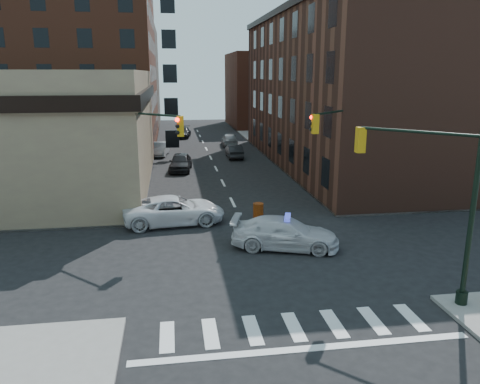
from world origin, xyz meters
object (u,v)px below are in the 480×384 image
object	(u,v)px
parked_car_wfar	(160,149)
barrel_road	(258,212)
parked_car_wnear	(181,162)
barricade_nw_a	(85,212)
police_car	(285,233)
pedestrian_b	(80,211)
pickup	(174,210)
parked_car_enear	(234,151)
pedestrian_a	(96,201)
barrel_bank	(177,211)

from	to	relation	value
parked_car_wfar	barrel_road	xyz separation A→B (m)	(6.36, -24.60, -0.15)
parked_car_wnear	barricade_nw_a	world-z (taller)	parked_car_wnear
police_car	barrel_road	size ratio (longest dim) A/B	4.91
pedestrian_b	barricade_nw_a	xyz separation A→B (m)	(0.08, 0.97, -0.40)
pickup	parked_car_enear	distance (m)	22.72
parked_car_wnear	parked_car_wfar	xyz separation A→B (m)	(-2.03, 8.59, -0.09)
parked_car_wnear	parked_car_enear	xyz separation A→B (m)	(5.84, 5.98, -0.10)
police_car	pickup	xyz separation A→B (m)	(-5.62, 4.93, 0.04)
police_car	parked_car_wnear	world-z (taller)	parked_car_wnear
pedestrian_a	barrel_bank	xyz separation A→B (m)	(4.89, -0.57, -0.64)
barrel_bank	parked_car_wnear	bearing A→B (deg)	87.65
parked_car_enear	parked_car_wfar	bearing A→B (deg)	-18.68
pedestrian_b	barricade_nw_a	size ratio (longest dim) A/B	1.43
parked_car_enear	pedestrian_b	bearing A→B (deg)	60.42
parked_car_wnear	barricade_nw_a	xyz separation A→B (m)	(-6.16, -14.60, -0.21)
pickup	parked_car_wnear	xyz separation A→B (m)	(0.76, 15.77, -0.03)
pickup	barrel_road	distance (m)	5.11
pickup	barricade_nw_a	distance (m)	5.54
police_car	pickup	bearing A→B (deg)	65.23
parked_car_enear	pedestrian_a	distance (m)	23.12
pedestrian_a	parked_car_wnear	bearing A→B (deg)	78.69
police_car	parked_car_wnear	distance (m)	21.26
pickup	pedestrian_a	world-z (taller)	pedestrian_a
pedestrian_b	barrel_bank	xyz separation A→B (m)	(5.63, 0.83, -0.49)
parked_car_wfar	barricade_nw_a	bearing A→B (deg)	-92.32
police_car	barrel_road	bearing A→B (deg)	22.93
barrel_bank	parked_car_enear	bearing A→B (deg)	72.72
parked_car_wnear	barricade_nw_a	distance (m)	15.85
parked_car_wnear	parked_car_wfar	world-z (taller)	parked_car_wnear
pickup	pedestrian_a	bearing A→B (deg)	65.29
barrel_bank	barrel_road	bearing A→B (deg)	-14.44
pedestrian_a	pedestrian_b	world-z (taller)	pedestrian_a
parked_car_wfar	pedestrian_a	size ratio (longest dim) A/B	2.19
parked_car_wfar	barrel_road	size ratio (longest dim) A/B	3.86
parked_car_enear	barrel_road	size ratio (longest dim) A/B	3.83
pedestrian_a	pickup	bearing A→B (deg)	-8.78
parked_car_wfar	barricade_nw_a	xyz separation A→B (m)	(-4.14, -23.18, -0.12)
barrel_bank	barricade_nw_a	distance (m)	5.56
parked_car_wnear	barricade_nw_a	bearing A→B (deg)	-106.35
barricade_nw_a	pedestrian_a	bearing A→B (deg)	25.98
pedestrian_b	parked_car_wnear	bearing A→B (deg)	77.90
pedestrian_a	barrel_bank	world-z (taller)	pedestrian_a
parked_car_enear	pedestrian_a	world-z (taller)	pedestrian_a
pedestrian_b	barrel_bank	size ratio (longest dim) A/B	1.68
pedestrian_a	parked_car_enear	bearing A→B (deg)	70.52
parked_car_wnear	pickup	bearing A→B (deg)	-86.21
police_car	barrel_road	xyz separation A→B (m)	(-0.53, 4.68, -0.24)
pickup	parked_car_wfar	world-z (taller)	pickup
barrel_road	police_car	bearing A→B (deg)	-83.53
pickup	pedestrian_b	size ratio (longest dim) A/B	3.57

